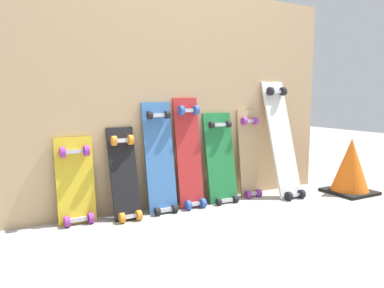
# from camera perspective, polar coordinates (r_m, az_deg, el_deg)

# --- Properties ---
(ground_plane) EXTENTS (12.00, 12.00, 0.00)m
(ground_plane) POSITION_cam_1_polar(r_m,az_deg,el_deg) (2.66, -0.72, -9.38)
(ground_plane) COLOR #9E9991
(plywood_wall_panel) EXTENTS (2.46, 0.04, 1.51)m
(plywood_wall_panel) POSITION_cam_1_polar(r_m,az_deg,el_deg) (2.61, -1.47, 7.06)
(plywood_wall_panel) COLOR tan
(plywood_wall_panel) RESTS_ON ground
(skateboard_yellow) EXTENTS (0.23, 0.15, 0.59)m
(skateboard_yellow) POSITION_cam_1_polar(r_m,az_deg,el_deg) (2.35, -17.57, -6.12)
(skateboard_yellow) COLOR gold
(skateboard_yellow) RESTS_ON ground
(skateboard_black) EXTENTS (0.17, 0.23, 0.64)m
(skateboard_black) POSITION_cam_1_polar(r_m,az_deg,el_deg) (2.37, -10.38, -5.27)
(skateboard_black) COLOR black
(skateboard_black) RESTS_ON ground
(skateboard_blue) EXTENTS (0.20, 0.20, 0.80)m
(skateboard_blue) POSITION_cam_1_polar(r_m,az_deg,el_deg) (2.46, -4.96, -2.88)
(skateboard_blue) COLOR #386BAD
(skateboard_blue) RESTS_ON ground
(skateboard_red) EXTENTS (0.19, 0.20, 0.82)m
(skateboard_red) POSITION_cam_1_polar(r_m,az_deg,el_deg) (2.56, -0.34, -2.07)
(skateboard_red) COLOR #B22626
(skateboard_red) RESTS_ON ground
(skateboard_green) EXTENTS (0.23, 0.19, 0.72)m
(skateboard_green) POSITION_cam_1_polar(r_m,az_deg,el_deg) (2.70, 4.50, -2.89)
(skateboard_green) COLOR #1E7238
(skateboard_green) RESTS_ON ground
(skateboard_natural) EXTENTS (0.16, 0.15, 0.73)m
(skateboard_natural) POSITION_cam_1_polar(r_m,az_deg,el_deg) (2.86, 8.79, -2.06)
(skateboard_natural) COLOR tan
(skateboard_natural) RESTS_ON ground
(skateboard_white) EXTENTS (0.21, 0.34, 0.95)m
(skateboard_white) POSITION_cam_1_polar(r_m,az_deg,el_deg) (2.93, 13.87, 0.14)
(skateboard_white) COLOR silver
(skateboard_white) RESTS_ON ground
(traffic_cone) EXTENTS (0.33, 0.33, 0.44)m
(traffic_cone) POSITION_cam_1_polar(r_m,az_deg,el_deg) (3.18, 23.39, -3.20)
(traffic_cone) COLOR black
(traffic_cone) RESTS_ON ground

